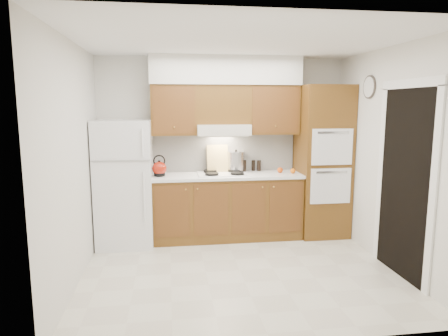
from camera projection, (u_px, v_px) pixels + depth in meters
name	position (u px, v px, depth m)	size (l,w,h in m)	color
floor	(240.00, 270.00, 4.69)	(3.60, 3.60, 0.00)	beige
ceiling	(241.00, 41.00, 4.28)	(3.60, 3.60, 0.00)	white
wall_back	(222.00, 147.00, 5.95)	(3.60, 0.02, 2.60)	silver
wall_left	(74.00, 164.00, 4.24)	(0.02, 3.00, 2.60)	silver
wall_right	(390.00, 158.00, 4.73)	(0.02, 3.00, 2.60)	silver
fridge	(125.00, 183.00, 5.48)	(0.75, 0.72, 1.72)	white
base_cabinets	(227.00, 207.00, 5.80)	(2.11, 0.60, 0.90)	brown
countertop	(227.00, 176.00, 5.71)	(2.13, 0.62, 0.04)	white
backsplash	(224.00, 152.00, 5.95)	(2.11, 0.03, 0.56)	white
oven_cabinet	(322.00, 161.00, 5.86)	(0.70, 0.65, 2.20)	brown
upper_cab_left	(174.00, 110.00, 5.61)	(0.63, 0.33, 0.70)	brown
upper_cab_right	(273.00, 110.00, 5.80)	(0.73, 0.33, 0.70)	brown
range_hood	(223.00, 130.00, 5.69)	(0.75, 0.45, 0.15)	silver
upper_cab_over_hood	(222.00, 105.00, 5.69)	(0.75, 0.33, 0.55)	brown
soffit	(226.00, 71.00, 5.61)	(2.13, 0.36, 0.40)	silver
cooktop	(223.00, 174.00, 5.72)	(0.74, 0.50, 0.01)	white
doorway	(404.00, 184.00, 4.43)	(0.02, 0.90, 2.10)	black
wall_clock	(369.00, 87.00, 5.14)	(0.30, 0.30, 0.02)	#3F3833
kettle	(159.00, 169.00, 5.53)	(0.20, 0.20, 0.20)	maroon
cutting_board	(218.00, 159.00, 5.85)	(0.31, 0.02, 0.41)	#DCC070
stock_pot	(236.00, 161.00, 5.91)	(0.25, 0.25, 0.26)	#B6B6BA
condiment_a	(245.00, 166.00, 5.88)	(0.05, 0.05, 0.18)	black
condiment_b	(253.00, 165.00, 6.01)	(0.05, 0.05, 0.16)	black
condiment_c	(259.00, 166.00, 6.00)	(0.06, 0.06, 0.16)	black
orange_near	(293.00, 171.00, 5.78)	(0.07, 0.07, 0.07)	orange
orange_far	(280.00, 170.00, 5.82)	(0.08, 0.08, 0.08)	#D74A0B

